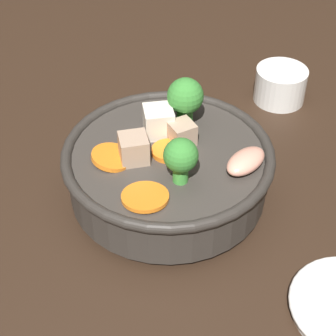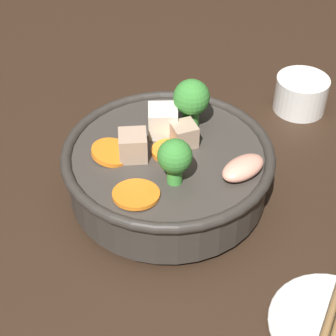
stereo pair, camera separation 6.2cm
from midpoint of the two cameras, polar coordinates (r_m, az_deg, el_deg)
ground_plane at (r=0.65m, az=-2.74°, el=-2.91°), size 3.00×3.00×0.00m
stirfry_bowl at (r=0.62m, az=-2.82°, el=0.10°), size 0.23×0.23×0.12m
tea_cup at (r=0.79m, az=9.16°, el=8.28°), size 0.07×0.07×0.05m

